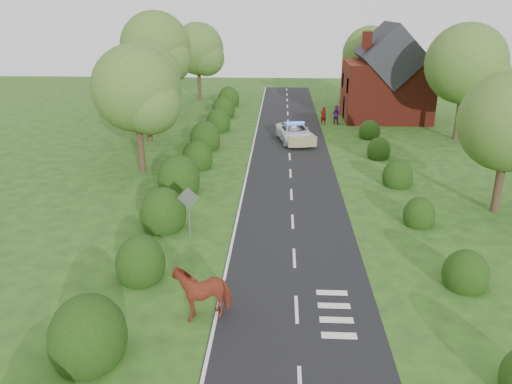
# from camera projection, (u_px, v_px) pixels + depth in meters

# --- Properties ---
(ground) EXTENTS (120.00, 120.00, 0.00)m
(ground) POSITION_uv_depth(u_px,v_px,m) (294.00, 258.00, 22.08)
(ground) COLOR #26401A
(road) EXTENTS (6.00, 70.00, 0.02)m
(road) POSITION_uv_depth(u_px,v_px,m) (290.00, 161.00, 36.12)
(road) COLOR black
(road) RESTS_ON ground
(road_markings) EXTENTS (4.96, 70.00, 0.01)m
(road_markings) POSITION_uv_depth(u_px,v_px,m) (267.00, 169.00, 34.25)
(road_markings) COLOR white
(road_markings) RESTS_ON road
(hedgerow_left) EXTENTS (2.75, 50.41, 3.00)m
(hedgerow_left) POSITION_uv_depth(u_px,v_px,m) (193.00, 163.00, 33.07)
(hedgerow_left) COLOR black
(hedgerow_left) RESTS_ON ground
(hedgerow_right) EXTENTS (2.10, 45.78, 2.10)m
(hedgerow_right) POSITION_uv_depth(u_px,v_px,m) (393.00, 171.00, 32.07)
(hedgerow_right) COLOR black
(hedgerow_right) RESTS_ON ground
(tree_left_a) EXTENTS (5.74, 5.60, 8.38)m
(tree_left_a) POSITION_uv_depth(u_px,v_px,m) (139.00, 92.00, 31.78)
(tree_left_a) COLOR #332316
(tree_left_a) RESTS_ON ground
(tree_left_b) EXTENTS (5.74, 5.60, 8.07)m
(tree_left_b) POSITION_uv_depth(u_px,v_px,m) (148.00, 80.00, 39.44)
(tree_left_b) COLOR #332316
(tree_left_b) RESTS_ON ground
(tree_left_c) EXTENTS (6.97, 6.80, 10.22)m
(tree_left_c) POSITION_uv_depth(u_px,v_px,m) (158.00, 50.00, 48.33)
(tree_left_c) COLOR #332316
(tree_left_c) RESTS_ON ground
(tree_left_d) EXTENTS (6.15, 6.00, 8.89)m
(tree_left_d) POSITION_uv_depth(u_px,v_px,m) (200.00, 51.00, 57.90)
(tree_left_d) COLOR #332316
(tree_left_d) RESTS_ON ground
(tree_right_b) EXTENTS (6.56, 6.40, 9.40)m
(tree_right_b) POSITION_uv_depth(u_px,v_px,m) (470.00, 67.00, 39.77)
(tree_right_b) COLOR #332316
(tree_right_b) RESTS_ON ground
(tree_right_c) EXTENTS (6.15, 6.00, 8.58)m
(tree_right_c) POSITION_uv_depth(u_px,v_px,m) (372.00, 56.00, 55.20)
(tree_right_c) COLOR #332316
(tree_right_c) RESTS_ON ground
(road_sign) EXTENTS (1.06, 0.08, 2.53)m
(road_sign) POSITION_uv_depth(u_px,v_px,m) (189.00, 205.00, 23.61)
(road_sign) COLOR gray
(road_sign) RESTS_ON ground
(house) EXTENTS (8.00, 7.40, 9.17)m
(house) POSITION_uv_depth(u_px,v_px,m) (387.00, 80.00, 48.39)
(house) COLOR maroon
(house) RESTS_ON ground
(cow) EXTENTS (2.62, 2.07, 1.65)m
(cow) POSITION_uv_depth(u_px,v_px,m) (203.00, 293.00, 17.87)
(cow) COLOR maroon
(cow) RESTS_ON ground
(police_van) EXTENTS (3.51, 5.83, 1.65)m
(police_van) POSITION_uv_depth(u_px,v_px,m) (295.00, 133.00, 40.93)
(police_van) COLOR white
(police_van) RESTS_ON ground
(pedestrian_red) EXTENTS (0.72, 0.59, 1.71)m
(pedestrian_red) POSITION_uv_depth(u_px,v_px,m) (323.00, 116.00, 46.95)
(pedestrian_red) COLOR maroon
(pedestrian_red) RESTS_ON ground
(pedestrian_purple) EXTENTS (1.12, 1.09, 1.82)m
(pedestrian_purple) POSITION_uv_depth(u_px,v_px,m) (336.00, 114.00, 47.21)
(pedestrian_purple) COLOR #5B1C63
(pedestrian_purple) RESTS_ON ground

